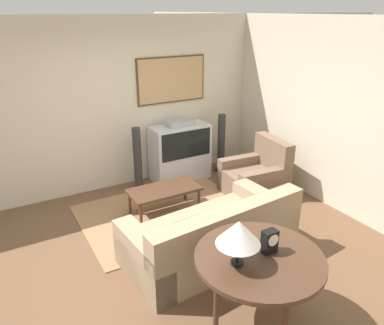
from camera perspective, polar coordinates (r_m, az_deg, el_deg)
name	(u,v)px	position (r m, az deg, el deg)	size (l,w,h in m)	color
ground_plane	(170,249)	(4.77, -3.32, -13.07)	(12.00, 12.00, 0.00)	brown
wall_back	(109,106)	(6.05, -12.61, 8.37)	(12.00, 0.10, 2.70)	beige
wall_right	(333,116)	(5.74, 20.71, 6.65)	(0.06, 12.00, 2.70)	beige
area_rug	(165,213)	(5.51, -4.19, -7.70)	(2.34, 1.76, 0.01)	#99704C
tv	(180,152)	(6.42, -1.82, 1.63)	(1.00, 0.47, 1.05)	silver
couch	(212,236)	(4.49, 3.09, -11.17)	(2.08, 1.15, 0.80)	#9E8466
armchair	(256,177)	(6.04, 9.72, -2.23)	(0.94, 0.87, 0.89)	brown
coffee_table	(164,191)	(5.36, -4.25, -4.39)	(1.00, 0.51, 0.40)	#472D1E
console_table	(259,263)	(3.42, 10.24, -14.80)	(1.14, 1.14, 0.78)	#472D1E
table_lamp	(239,233)	(3.10, 7.10, -10.61)	(0.37, 0.37, 0.41)	black
mantel_clock	(270,241)	(3.39, 11.74, -11.69)	(0.13, 0.10, 0.21)	black
speaker_tower_left	(138,161)	(6.05, -8.27, 0.19)	(0.23, 0.23, 1.06)	black
speaker_tower_right	(221,145)	(6.75, 4.47, 2.74)	(0.23, 0.23, 1.06)	black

